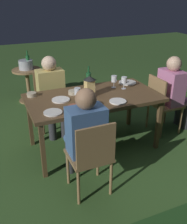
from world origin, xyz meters
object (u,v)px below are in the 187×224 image
object	(u,v)px
plate_c	(53,112)
plate_d	(127,83)
chair_head_near	(162,102)
person_in_blue	(84,133)
wine_glass_b	(114,79)
plate_b	(118,101)
plate_a	(61,100)
wine_glass_a	(124,81)
chair_side_right_b	(91,155)
side_table	(28,80)
dining_table	(94,100)
bowl_olives	(32,94)
green_bottle_on_table	(89,79)
bowl_bread	(73,92)
person_in_pink	(174,90)
lantern_centerpiece	(90,85)
ice_bucket	(26,64)
bowl_salad	(74,107)
wine_glass_c	(78,92)
chair_side_left_b	(49,97)
person_in_mustard	(52,92)
bowl_dip	(92,103)

from	to	relation	value
plate_c	plate_d	xyz separation A→B (m)	(-1.26, -0.56, 0.00)
chair_head_near	person_in_blue	bearing A→B (deg)	23.50
person_in_blue	wine_glass_b	distance (m)	1.15
plate_b	plate_d	world-z (taller)	same
plate_a	wine_glass_a	bearing A→B (deg)	-176.52
chair_side_right_b	side_table	xyz separation A→B (m)	(0.13, -2.83, -0.06)
dining_table	chair_head_near	world-z (taller)	chair_head_near
chair_side_right_b	plate_d	xyz separation A→B (m)	(-1.03, -1.11, 0.27)
bowl_olives	green_bottle_on_table	bearing A→B (deg)	-176.41
bowl_bread	person_in_pink	bearing A→B (deg)	173.62
lantern_centerpiece	ice_bucket	world-z (taller)	lantern_centerpiece
bowl_bread	bowl_salad	bearing A→B (deg)	71.90
person_in_blue	side_table	size ratio (longest dim) A/B	1.81
dining_table	wine_glass_c	xyz separation A→B (m)	(0.24, 0.07, 0.18)
chair_side_left_b	side_table	size ratio (longest dim) A/B	1.37
lantern_centerpiece	bowl_bread	bearing A→B (deg)	-39.69
bowl_olives	ice_bucket	size ratio (longest dim) A/B	0.35
chair_head_near	bowl_bread	xyz separation A→B (m)	(1.31, -0.17, 0.29)
plate_b	plate_d	xyz separation A→B (m)	(-0.46, -0.56, 0.00)
bowl_olives	person_in_blue	bearing A→B (deg)	110.24
lantern_centerpiece	side_table	world-z (taller)	lantern_centerpiece
bowl_olives	dining_table	bearing A→B (deg)	157.61
dining_table	lantern_centerpiece	world-z (taller)	lantern_centerpiece
plate_b	bowl_olives	bearing A→B (deg)	-32.54
wine_glass_b	green_bottle_on_table	bearing A→B (deg)	-28.34
person_in_mustard	lantern_centerpiece	xyz separation A→B (m)	(-0.34, 0.62, 0.26)
plate_c	wine_glass_b	bearing A→B (deg)	-154.70
chair_side_right_b	wine_glass_b	xyz separation A→B (m)	(-0.77, -1.02, 0.38)
wine_glass_b	chair_side_right_b	bearing A→B (deg)	53.14
person_in_mustard	green_bottle_on_table	distance (m)	0.59
wine_glass_a	side_table	bearing A→B (deg)	-62.27
chair_side_left_b	plate_c	bearing A→B (deg)	78.53
wine_glass_b	plate_d	size ratio (longest dim) A/B	0.67
chair_side_right_b	wine_glass_a	distance (m)	1.33
lantern_centerpiece	bowl_bread	distance (m)	0.25
chair_side_right_b	person_in_mustard	world-z (taller)	person_in_mustard
wine_glass_a	bowl_olives	bearing A→B (deg)	-9.95
lantern_centerpiece	wine_glass_b	xyz separation A→B (m)	(-0.43, -0.16, -0.03)
chair_head_near	person_in_pink	bearing A→B (deg)	180.00
person_in_mustard	bowl_olives	xyz separation A→B (m)	(0.35, 0.34, 0.14)
person_in_pink	person_in_mustard	world-z (taller)	same
chair_head_near	plate_b	bearing A→B (deg)	17.89
dining_table	plate_a	size ratio (longest dim) A/B	7.69
wine_glass_a	plate_a	xyz separation A→B (m)	(0.91, 0.06, -0.11)
plate_c	ice_bucket	xyz separation A→B (m)	(-0.10, -2.28, -0.03)
lantern_centerpiece	bowl_olives	world-z (taller)	lantern_centerpiece
wine_glass_a	plate_c	xyz separation A→B (m)	(1.10, 0.37, -0.11)
bowl_olives	ice_bucket	bearing A→B (deg)	-97.33
bowl_bread	bowl_dip	world-z (taller)	bowl_dip
dining_table	chair_side_left_b	bearing A→B (deg)	-65.53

